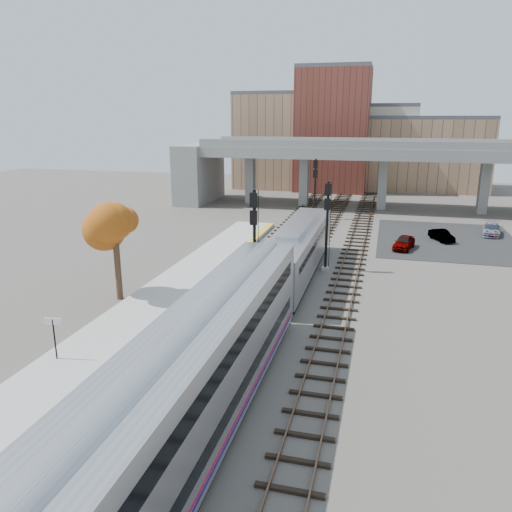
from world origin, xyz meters
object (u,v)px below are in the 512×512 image
at_px(signal_mast_near, 254,244).
at_px(signal_mast_far, 315,189).
at_px(car_a, 404,242).
at_px(car_c, 491,229).
at_px(car_b, 442,235).
at_px(signal_mast_mid, 327,226).
at_px(tree, 115,227).
at_px(coach, 193,386).
at_px(locomotive, 298,249).

xyz_separation_m(signal_mast_near, signal_mast_far, (0.00, 29.49, -0.18)).
height_order(car_a, car_c, car_a).
bearing_deg(signal_mast_far, car_b, -29.93).
xyz_separation_m(signal_mast_mid, car_a, (6.56, 8.91, -3.10)).
relative_size(tree, car_a, 1.81).
distance_m(coach, car_a, 34.78).
bearing_deg(coach, signal_mast_mid, 85.38).
distance_m(car_b, car_c, 6.88).
relative_size(locomotive, coach, 0.76).
relative_size(signal_mast_near, tree, 1.11).
height_order(signal_mast_far, car_b, signal_mast_far).
bearing_deg(car_a, coach, -89.81).
bearing_deg(signal_mast_far, tree, -106.01).
bearing_deg(car_b, locomotive, -153.78).
height_order(locomotive, car_b, locomotive).
distance_m(signal_mast_far, car_c, 20.68).
bearing_deg(locomotive, car_c, 47.57).
height_order(signal_mast_near, car_b, signal_mast_near).
bearing_deg(car_c, car_b, -132.58).
height_order(locomotive, signal_mast_near, signal_mast_near).
bearing_deg(signal_mast_far, locomotive, -84.95).
height_order(coach, car_a, coach).
bearing_deg(signal_mast_mid, locomotive, -133.18).
distance_m(signal_mast_mid, car_b, 17.19).
bearing_deg(signal_mast_near, signal_mast_mid, 62.38).
relative_size(locomotive, car_a, 4.92).
xyz_separation_m(signal_mast_mid, signal_mast_far, (-4.10, 21.66, -0.00)).
xyz_separation_m(coach, signal_mast_mid, (2.00, 24.74, 1.01)).
xyz_separation_m(signal_mast_mid, car_c, (15.90, 17.46, -3.14)).
height_order(coach, signal_mast_mid, signal_mast_mid).
height_order(signal_mast_near, car_c, signal_mast_near).
bearing_deg(car_a, car_c, 56.92).
distance_m(locomotive, signal_mast_mid, 3.30).
bearing_deg(tree, car_c, 43.67).
bearing_deg(car_a, tree, -121.31).
relative_size(signal_mast_far, tree, 1.07).
bearing_deg(car_b, car_a, -156.25).
bearing_deg(car_b, signal_mast_mid, -153.03).
height_order(coach, car_b, coach).
distance_m(locomotive, car_c, 26.58).
bearing_deg(car_c, signal_mast_far, 178.41).
relative_size(signal_mast_mid, car_c, 1.74).
relative_size(signal_mast_near, signal_mast_far, 1.04).
height_order(coach, signal_mast_near, signal_mast_near).
bearing_deg(car_a, signal_mast_mid, -111.90).
distance_m(signal_mast_mid, car_c, 23.82).
xyz_separation_m(locomotive, car_b, (12.42, 15.43, -1.66)).
bearing_deg(signal_mast_mid, car_c, 47.66).
distance_m(car_a, car_b, 5.85).
bearing_deg(locomotive, signal_mast_near, -110.21).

